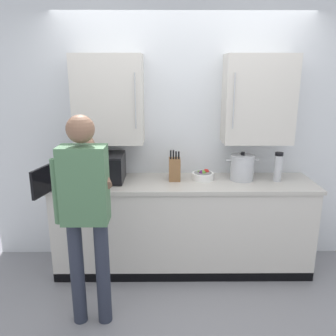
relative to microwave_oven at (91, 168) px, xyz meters
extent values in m
plane|color=gray|center=(0.90, -0.95, -1.05)|extent=(9.81, 9.81, 0.00)
cube|color=silver|center=(0.90, 0.32, 0.35)|extent=(4.00, 0.10, 2.81)
cube|color=beige|center=(0.19, 0.11, 0.64)|extent=(0.65, 0.32, 0.83)
cylinder|color=#B7BABF|center=(0.45, -0.07, 0.64)|extent=(0.01, 0.01, 0.50)
cube|color=beige|center=(1.61, 0.11, 0.64)|extent=(0.65, 0.32, 0.83)
cylinder|color=#B7BABF|center=(1.34, -0.07, 0.64)|extent=(0.01, 0.01, 0.50)
cube|color=beige|center=(0.90, -0.03, -0.61)|extent=(2.49, 0.57, 0.89)
cube|color=#BCB7AD|center=(0.90, -0.03, -0.15)|extent=(2.53, 0.61, 0.03)
cube|color=black|center=(0.90, -0.29, -1.01)|extent=(2.49, 0.04, 0.09)
cube|color=black|center=(0.03, 0.02, 0.00)|extent=(0.57, 0.36, 0.26)
cube|color=beige|center=(-0.05, 0.01, 0.00)|extent=(0.37, 0.31, 0.21)
cube|color=black|center=(0.24, -0.17, 0.00)|extent=(0.16, 0.01, 0.24)
cube|color=black|center=(-0.31, -0.37, 0.00)|extent=(0.13, 0.41, 0.24)
cylinder|color=#B7BABF|center=(1.81, -0.02, 0.00)|extent=(0.07, 0.07, 0.26)
cylinder|color=black|center=(1.81, -0.02, 0.14)|extent=(0.08, 0.08, 0.03)
cylinder|color=white|center=(1.09, 0.03, -0.10)|extent=(0.21, 0.21, 0.07)
cylinder|color=slate|center=(1.09, 0.03, -0.08)|extent=(0.17, 0.17, 0.04)
sphere|color=#511E5B|center=(1.08, 0.02, -0.06)|extent=(0.06, 0.06, 0.06)
sphere|color=red|center=(1.13, 0.07, -0.06)|extent=(0.06, 0.06, 0.06)
sphere|color=#5B9333|center=(1.09, 0.02, -0.06)|extent=(0.06, 0.06, 0.06)
sphere|color=#5B9333|center=(1.06, 0.06, -0.07)|extent=(0.04, 0.04, 0.04)
cube|color=brown|center=(0.81, 0.03, -0.02)|extent=(0.11, 0.15, 0.22)
cylinder|color=black|center=(0.77, 0.01, 0.13)|extent=(0.02, 0.02, 0.09)
cylinder|color=black|center=(0.80, 0.01, 0.13)|extent=(0.02, 0.02, 0.09)
cylinder|color=black|center=(0.83, 0.01, 0.12)|extent=(0.02, 0.02, 0.08)
cylinder|color=black|center=(0.85, 0.01, 0.12)|extent=(0.02, 0.02, 0.07)
cylinder|color=#B7BABF|center=(1.47, 0.02, -0.01)|extent=(0.23, 0.23, 0.23)
cylinder|color=#B7BABF|center=(1.47, 0.02, 0.11)|extent=(0.23, 0.23, 0.02)
cylinder|color=black|center=(1.47, 0.02, 0.13)|extent=(0.04, 0.04, 0.03)
cylinder|color=#B7BABF|center=(1.33, 0.02, 0.07)|extent=(0.05, 0.02, 0.02)
cylinder|color=#B7BABF|center=(1.61, 0.02, 0.07)|extent=(0.05, 0.02, 0.02)
cylinder|color=#282D3D|center=(0.03, -0.84, -0.62)|extent=(0.11, 0.11, 0.87)
cylinder|color=#282D3D|center=(0.23, -0.84, -0.62)|extent=(0.11, 0.11, 0.87)
cube|color=#47704C|center=(0.13, -0.84, 0.10)|extent=(0.34, 0.20, 0.58)
sphere|color=brown|center=(0.13, -0.84, 0.51)|extent=(0.20, 0.20, 0.20)
cylinder|color=brown|center=(0.19, -0.59, 0.21)|extent=(0.30, 0.56, 0.30)
cylinder|color=#47704C|center=(-0.07, -0.84, 0.05)|extent=(0.07, 0.07, 0.49)
camera|label=1|loc=(0.72, -3.24, 0.90)|focal=37.18mm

